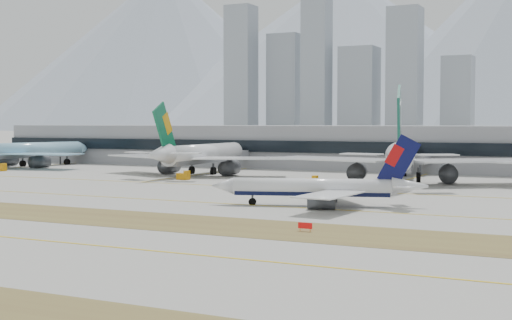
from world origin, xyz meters
The scene contains 11 objects.
ground centered at (0.00, 0.00, 0.00)m, with size 3000.00×3000.00×0.00m, color gray.
taxiing_airliner centered at (31.63, -0.46, 3.40)m, with size 41.00×34.87×14.12m.
widebody_korean centered at (-107.89, 67.30, 5.59)m, with size 57.69×57.35×21.03m.
widebody_eva centered at (-31.53, 62.38, 5.92)m, with size 62.49×61.08×22.28m.
widebody_cathay centered at (32.13, 61.11, 6.72)m, with size 69.35×68.96×25.29m.
terminal centered at (0.00, 114.84, 7.50)m, with size 280.00×43.10×15.00m.
hold_sign_right centered at (41.31, -32.00, 0.88)m, with size 2.20×0.15×1.35m.
gse_a centered at (-99.06, 46.69, 1.05)m, with size 3.55×2.00×2.60m.
gse_b centered at (-25.45, 42.44, 1.05)m, with size 3.55×2.00×2.60m.
gse_c centered at (13.75, 40.74, 1.05)m, with size 3.55×2.00×2.60m.
city_skyline centered at (-106.76, 453.42, 49.80)m, with size 342.00×49.80×140.00m.
Camera 1 is at (80.21, -129.03, 16.06)m, focal length 50.00 mm.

